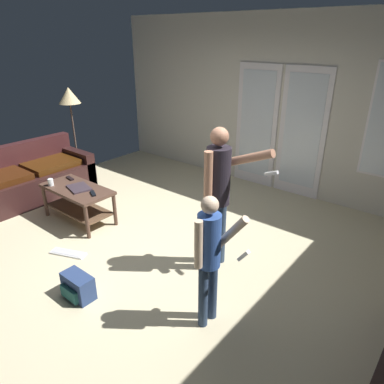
# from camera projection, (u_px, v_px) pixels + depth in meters

# --- Properties ---
(ground_plane) EXTENTS (6.31, 5.56, 0.02)m
(ground_plane) POSITION_uv_depth(u_px,v_px,m) (154.00, 252.00, 4.31)
(ground_plane) COLOR beige
(wall_back_with_doors) EXTENTS (6.31, 0.09, 2.78)m
(wall_back_with_doors) POSITION_uv_depth(u_px,v_px,m) (274.00, 107.00, 5.67)
(wall_back_with_doors) COLOR beige
(wall_back_with_doors) RESTS_ON ground_plane
(leather_couch) EXTENTS (0.85, 1.98, 0.83)m
(leather_couch) POSITION_uv_depth(u_px,v_px,m) (26.00, 181.00, 5.60)
(leather_couch) COLOR black
(leather_couch) RESTS_ON ground_plane
(coffee_table) EXTENTS (1.06, 0.52, 0.50)m
(coffee_table) POSITION_uv_depth(u_px,v_px,m) (78.00, 197.00, 4.89)
(coffee_table) COLOR #4E352A
(coffee_table) RESTS_ON ground_plane
(person_adult) EXTENTS (0.70, 0.43, 1.59)m
(person_adult) POSITION_uv_depth(u_px,v_px,m) (219.00, 188.00, 3.67)
(person_adult) COLOR #2D3F56
(person_adult) RESTS_ON ground_plane
(person_child) EXTENTS (0.42, 0.34, 1.26)m
(person_child) POSITION_uv_depth(u_px,v_px,m) (210.00, 252.00, 2.96)
(person_child) COLOR navy
(person_child) RESTS_ON ground_plane
(floor_lamp) EXTENTS (0.37, 0.37, 1.59)m
(floor_lamp) POSITION_uv_depth(u_px,v_px,m) (69.00, 99.00, 6.14)
(floor_lamp) COLOR #38282A
(floor_lamp) RESTS_ON ground_plane
(backpack) EXTENTS (0.34, 0.22, 0.25)m
(backpack) POSITION_uv_depth(u_px,v_px,m) (78.00, 286.00, 3.52)
(backpack) COLOR navy
(backpack) RESTS_ON ground_plane
(loose_keyboard) EXTENTS (0.46, 0.29, 0.02)m
(loose_keyboard) POSITION_uv_depth(u_px,v_px,m) (68.00, 253.00, 4.26)
(loose_keyboard) COLOR white
(loose_keyboard) RESTS_ON ground_plane
(laptop_closed) EXTENTS (0.39, 0.33, 0.02)m
(laptop_closed) POSITION_uv_depth(u_px,v_px,m) (79.00, 188.00, 4.81)
(laptop_closed) COLOR #3B3039
(laptop_closed) RESTS_ON coffee_table
(cup_near_edge) EXTENTS (0.07, 0.07, 0.10)m
(cup_near_edge) POSITION_uv_depth(u_px,v_px,m) (51.00, 182.00, 4.89)
(cup_near_edge) COLOR white
(cup_near_edge) RESTS_ON coffee_table
(tv_remote_black) EXTENTS (0.18, 0.08, 0.02)m
(tv_remote_black) POSITION_uv_depth(u_px,v_px,m) (70.00, 178.00, 5.13)
(tv_remote_black) COLOR black
(tv_remote_black) RESTS_ON coffee_table
(dvd_remote_slim) EXTENTS (0.17, 0.12, 0.02)m
(dvd_remote_slim) POSITION_uv_depth(u_px,v_px,m) (93.00, 193.00, 4.64)
(dvd_remote_slim) COLOR black
(dvd_remote_slim) RESTS_ON coffee_table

